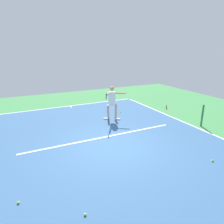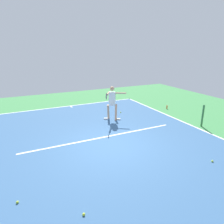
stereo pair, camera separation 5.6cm
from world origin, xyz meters
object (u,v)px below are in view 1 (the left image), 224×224
net_post (202,116)px  tennis_ball_centre_court (85,215)px  water_bottle (166,107)px  tennis_ball_by_sideline (18,203)px  tennis_ball_by_baseline (213,161)px  tennis_ball_near_player (120,112)px  tennis_player (112,101)px

net_post → tennis_ball_centre_court: bearing=22.4°
water_bottle → tennis_ball_by_sideline: bearing=29.1°
tennis_ball_by_baseline → tennis_ball_near_player: (0.26, -6.05, 0.00)m
tennis_ball_centre_court → water_bottle: 9.37m
water_bottle → tennis_ball_near_player: bearing=-9.8°
tennis_ball_by_sideline → water_bottle: 9.89m
tennis_ball_near_player → tennis_ball_by_sideline: bearing=43.2°
net_post → water_bottle: bearing=-98.2°
tennis_ball_by_sideline → tennis_ball_near_player: bearing=-136.8°
tennis_ball_by_baseline → tennis_ball_centre_court: same height
tennis_ball_by_baseline → tennis_ball_centre_court: 4.59m
tennis_ball_by_baseline → tennis_player: bearing=-76.8°
tennis_player → water_bottle: (-3.94, -0.34, -0.92)m
tennis_ball_near_player → tennis_ball_by_sideline: (5.67, 5.32, 0.00)m
tennis_ball_near_player → water_bottle: (-2.97, 0.51, 0.08)m
net_post → tennis_ball_by_baseline: 3.42m
tennis_ball_centre_court → water_bottle: bearing=-141.2°
net_post → water_bottle: size_ratio=4.86×
tennis_ball_by_baseline → tennis_ball_by_sideline: (5.93, -0.73, 0.00)m
tennis_player → tennis_ball_by_sideline: 6.56m
tennis_player → water_bottle: bearing=-143.3°
tennis_ball_by_baseline → tennis_ball_by_sideline: same height
tennis_player → tennis_ball_by_baseline: bearing=135.0°
tennis_ball_near_player → tennis_ball_centre_court: bearing=55.9°
net_post → tennis_ball_by_sideline: size_ratio=16.21×
net_post → tennis_ball_near_player: 4.40m
net_post → tennis_ball_centre_court: 7.44m
tennis_ball_by_sideline → tennis_ball_centre_court: (-1.35, 1.07, 0.00)m
water_bottle → tennis_ball_by_baseline: bearing=63.9°
net_post → tennis_ball_by_sideline: net_post is taller
net_post → tennis_ball_by_sideline: (8.21, 1.76, -0.50)m
tennis_player → tennis_ball_near_player: 1.63m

